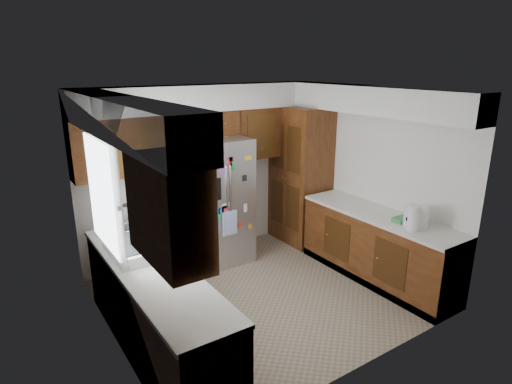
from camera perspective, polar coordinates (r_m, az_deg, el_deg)
floor at (r=5.50m, az=0.97°, el=-13.52°), size 3.60×3.60×0.00m
room_shell at (r=5.08m, az=-2.26°, el=5.95°), size 3.64×3.24×2.52m
left_counter_run at (r=4.77m, az=-13.13°, el=-13.22°), size 1.36×3.20×0.92m
right_counter_run at (r=5.92m, az=15.84°, el=-7.34°), size 0.63×2.25×0.92m
pantry at (r=6.79m, az=5.91°, el=2.23°), size 0.60×0.90×2.15m
fridge at (r=6.07m, az=-5.47°, el=-1.26°), size 0.90×0.79×1.80m
bridge_cabinet at (r=6.03m, az=-6.79°, el=9.06°), size 0.96×0.34×0.35m
fridge_top_items at (r=5.93m, az=-8.39°, el=11.72°), size 0.65×0.26×0.26m
sink_assembly at (r=4.54m, az=-15.56°, el=-7.11°), size 0.52×0.70×0.37m
left_counter_clutter at (r=5.17m, az=-17.56°, el=-3.57°), size 0.37×0.84×0.38m
rice_cooker at (r=5.39m, az=20.61°, el=-2.96°), size 0.30×0.29×0.26m
paper_towel at (r=5.24m, az=20.28°, el=-3.28°), size 0.13×0.13×0.30m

